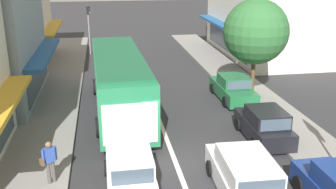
% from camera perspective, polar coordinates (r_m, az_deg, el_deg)
% --- Properties ---
extents(ground_plane, '(140.00, 140.00, 0.00)m').
position_cam_1_polar(ground_plane, '(16.55, 0.94, -9.39)').
color(ground_plane, '#2D2D30').
extents(lane_centre_line, '(0.20, 28.00, 0.01)m').
position_cam_1_polar(lane_centre_line, '(20.11, -1.13, -4.07)').
color(lane_centre_line, silver).
rests_on(lane_centre_line, ground).
extents(sidewalk_left, '(5.20, 44.00, 0.14)m').
position_cam_1_polar(sidewalk_left, '(22.15, -19.63, -2.83)').
color(sidewalk_left, gray).
rests_on(sidewalk_left, ground).
extents(kerb_right, '(2.80, 44.00, 0.12)m').
position_cam_1_polar(kerb_right, '(23.51, 13.25, -1.00)').
color(kerb_right, gray).
rests_on(kerb_right, ground).
extents(shopfront_far_end, '(7.15, 9.00, 7.09)m').
position_cam_1_polar(shopfront_far_end, '(33.99, -22.57, 10.15)').
color(shopfront_far_end, silver).
rests_on(shopfront_far_end, ground).
extents(building_right_far, '(8.38, 12.89, 7.79)m').
position_cam_1_polar(building_right_far, '(35.39, 14.42, 11.84)').
color(building_right_far, silver).
rests_on(building_right_far, ground).
extents(city_bus, '(2.98, 10.93, 3.23)m').
position_cam_1_polar(city_bus, '(21.00, -7.10, 2.22)').
color(city_bus, '#237A4C').
rests_on(city_bus, ground).
extents(hatchback_adjacent_lane_lead, '(1.83, 3.71, 1.54)m').
position_cam_1_polar(hatchback_adjacent_lane_lead, '(14.25, -5.51, -11.21)').
color(hatchback_adjacent_lane_lead, silver).
rests_on(hatchback_adjacent_lane_lead, ground).
extents(wagon_adjacent_lane_trail, '(2.08, 4.57, 1.58)m').
position_cam_1_polar(wagon_adjacent_lane_trail, '(14.13, 11.09, -11.61)').
color(wagon_adjacent_lane_trail, silver).
rests_on(wagon_adjacent_lane_trail, ground).
extents(parked_hatchback_kerb_second, '(1.86, 3.72, 1.54)m').
position_cam_1_polar(parked_hatchback_kerb_second, '(18.52, 13.79, -4.35)').
color(parked_hatchback_kerb_second, black).
rests_on(parked_hatchback_kerb_second, ground).
extents(parked_sedan_kerb_third, '(1.92, 4.21, 1.47)m').
position_cam_1_polar(parked_sedan_kerb_third, '(23.59, 9.41, 0.87)').
color(parked_sedan_kerb_third, '#1E6638').
rests_on(parked_sedan_kerb_third, ground).
extents(traffic_light_downstreet, '(0.33, 0.24, 4.20)m').
position_cam_1_polar(traffic_light_downstreet, '(35.15, -11.46, 10.29)').
color(traffic_light_downstreet, gray).
rests_on(traffic_light_downstreet, ground).
extents(street_tree_right, '(3.71, 3.71, 5.89)m').
position_cam_1_polar(street_tree_right, '(23.04, 12.63, 8.87)').
color(street_tree_right, brown).
rests_on(street_tree_right, ground).
extents(pedestrian_with_handbag_near, '(0.61, 0.50, 1.63)m').
position_cam_1_polar(pedestrian_with_handbag_near, '(14.88, -16.83, -9.05)').
color(pedestrian_with_handbag_near, '#4C4742').
rests_on(pedestrian_with_handbag_near, sidewalk_left).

